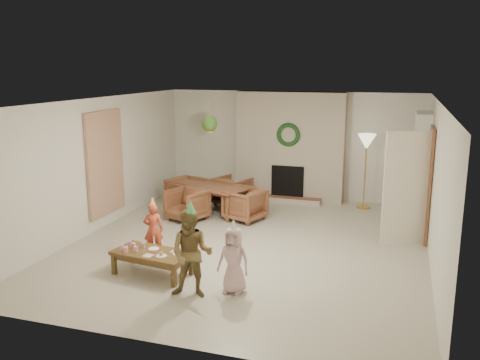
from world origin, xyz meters
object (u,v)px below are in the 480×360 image
at_px(dining_chair_left, 186,192).
at_px(child_plaid, 192,254).
at_px(coffee_table_top, 152,253).
at_px(dining_table, 211,199).
at_px(dining_chair_far, 233,191).
at_px(dining_chair_right, 245,205).
at_px(child_pink, 234,260).
at_px(child_red, 153,230).
at_px(dining_chair_near, 187,205).

height_order(dining_chair_left, child_plaid, child_plaid).
bearing_deg(coffee_table_top, child_plaid, -22.07).
height_order(dining_table, dining_chair_far, dining_chair_far).
distance_m(dining_chair_right, child_pink, 3.40).
xyz_separation_m(dining_chair_right, coffee_table_top, (-0.51, -3.08, 0.01)).
xyz_separation_m(dining_table, child_pink, (1.71, -3.61, 0.18)).
bearing_deg(dining_chair_left, child_plaid, -134.86).
bearing_deg(child_red, child_plaid, 108.52).
bearing_deg(dining_table, dining_chair_far, 90.00).
height_order(dining_table, child_red, child_red).
bearing_deg(dining_chair_left, dining_chair_near, -135.00).
relative_size(dining_table, child_plaid, 1.37).
bearing_deg(child_pink, coffee_table_top, 176.61).
distance_m(dining_table, coffee_table_top, 3.42).
height_order(dining_chair_near, child_plaid, child_plaid).
distance_m(dining_chair_right, child_red, 2.49).
bearing_deg(dining_chair_right, dining_chair_near, -51.34).
bearing_deg(dining_table, coffee_table_top, -63.43).
height_order(dining_chair_near, coffee_table_top, dining_chair_near).
height_order(dining_chair_left, child_red, child_red).
xyz_separation_m(dining_chair_right, child_pink, (0.85, -3.29, 0.14)).
distance_m(dining_table, child_pink, 4.00).
relative_size(dining_chair_near, dining_chair_far, 1.00).
bearing_deg(child_pink, dining_chair_right, 109.80).
relative_size(dining_chair_left, child_red, 0.81).
distance_m(child_plaid, child_pink, 0.59).
bearing_deg(coffee_table_top, dining_chair_right, 88.97).
distance_m(dining_chair_near, child_pink, 3.53).
relative_size(coffee_table_top, child_plaid, 0.97).
distance_m(dining_chair_far, dining_chair_right, 1.17).
relative_size(dining_chair_near, coffee_table_top, 0.61).
distance_m(dining_chair_far, dining_chair_left, 1.04).
height_order(dining_table, coffee_table_top, dining_table).
distance_m(dining_chair_left, child_pink, 4.55).
bearing_deg(dining_table, child_plaid, -52.13).
relative_size(child_red, child_pink, 0.94).
bearing_deg(coffee_table_top, dining_table, 104.21).
xyz_separation_m(dining_chair_left, child_red, (0.68, -2.92, 0.12)).
distance_m(dining_table, dining_chair_far, 0.73).
relative_size(dining_chair_far, child_plaid, 0.59).
bearing_deg(child_plaid, dining_table, 98.73).
bearing_deg(child_red, dining_chair_right, -135.92).
distance_m(child_red, child_pink, 1.96).
relative_size(dining_table, dining_chair_right, 2.34).
distance_m(dining_chair_near, child_plaid, 3.55).
relative_size(dining_table, child_pink, 1.78).
bearing_deg(child_plaid, dining_chair_near, 106.05).
bearing_deg(dining_chair_near, dining_table, 90.00).
relative_size(dining_chair_right, child_pink, 0.76).
xyz_separation_m(dining_chair_far, child_plaid, (0.95, -4.59, 0.28)).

